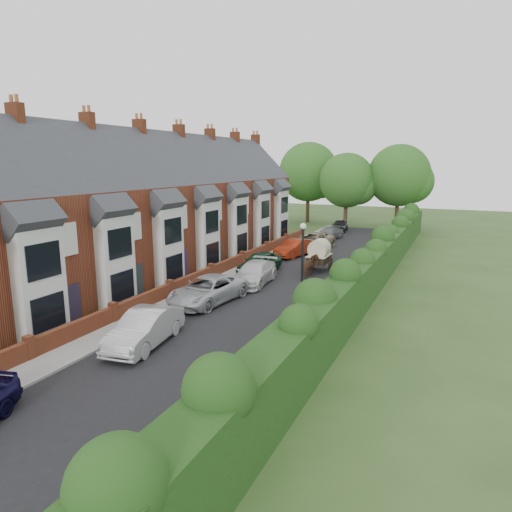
{
  "coord_description": "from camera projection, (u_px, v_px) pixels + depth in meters",
  "views": [
    {
      "loc": [
        10.46,
        -17.21,
        8.07
      ],
      "look_at": [
        -1.34,
        8.83,
        2.2
      ],
      "focal_mm": 32.0,
      "sensor_mm": 36.0,
      "label": 1
    }
  ],
  "objects": [
    {
      "name": "ground",
      "position": [
        204.0,
        339.0,
        21.2
      ],
      "size": [
        140.0,
        140.0,
        0.0
      ],
      "primitive_type": "plane",
      "color": "#2D4C1E",
      "rests_on": "ground"
    },
    {
      "name": "road",
      "position": [
        280.0,
        282.0,
        31.22
      ],
      "size": [
        6.0,
        58.0,
        0.02
      ],
      "primitive_type": "cube",
      "color": "black",
      "rests_on": "ground"
    },
    {
      "name": "pavement_hedge_side",
      "position": [
        339.0,
        288.0,
        29.55
      ],
      "size": [
        2.2,
        58.0,
        0.12
      ],
      "primitive_type": "cube",
      "color": "#999591",
      "rests_on": "ground"
    },
    {
      "name": "pavement_house_side",
      "position": [
        230.0,
        276.0,
        32.77
      ],
      "size": [
        1.7,
        58.0,
        0.12
      ],
      "primitive_type": "cube",
      "color": "#999591",
      "rests_on": "ground"
    },
    {
      "name": "kerb_hedge_side",
      "position": [
        323.0,
        287.0,
        29.98
      ],
      "size": [
        0.18,
        58.0,
        0.13
      ],
      "primitive_type": "cube",
      "color": "#969690",
      "rests_on": "ground"
    },
    {
      "name": "kerb_house_side",
      "position": [
        240.0,
        277.0,
        32.44
      ],
      "size": [
        0.18,
        58.0,
        0.13
      ],
      "primitive_type": "cube",
      "color": "#969690",
      "rests_on": "ground"
    },
    {
      "name": "hedge",
      "position": [
        368.0,
        268.0,
        28.51
      ],
      "size": [
        2.1,
        58.0,
        2.85
      ],
      "color": "#193811",
      "rests_on": "ground"
    },
    {
      "name": "terrace_row",
      "position": [
        145.0,
        212.0,
        33.61
      ],
      "size": [
        9.05,
        40.5,
        11.5
      ],
      "color": "brown",
      "rests_on": "ground"
    },
    {
      "name": "garden_wall_row",
      "position": [
        211.0,
        272.0,
        32.2
      ],
      "size": [
        0.35,
        40.35,
        1.1
      ],
      "color": "brown",
      "rests_on": "ground"
    },
    {
      "name": "lamppost",
      "position": [
        302.0,
        260.0,
        22.74
      ],
      "size": [
        0.32,
        0.32,
        5.16
      ],
      "color": "black",
      "rests_on": "ground"
    },
    {
      "name": "tree_far_left",
      "position": [
        350.0,
        182.0,
        56.89
      ],
      "size": [
        7.14,
        6.8,
        9.29
      ],
      "color": "#332316",
      "rests_on": "ground"
    },
    {
      "name": "tree_far_right",
      "position": [
        402.0,
        177.0,
        56.11
      ],
      "size": [
        7.98,
        7.6,
        10.31
      ],
      "color": "#332316",
      "rests_on": "ground"
    },
    {
      "name": "tree_far_back",
      "position": [
        311.0,
        173.0,
        61.78
      ],
      "size": [
        8.4,
        8.0,
        10.82
      ],
      "color": "#332316",
      "rests_on": "ground"
    },
    {
      "name": "car_silver_a",
      "position": [
        145.0,
        328.0,
        20.39
      ],
      "size": [
        2.34,
        5.0,
        1.59
      ],
      "primitive_type": "imported",
      "rotation": [
        0.0,
        0.0,
        0.14
      ],
      "color": "#BCBCC1",
      "rests_on": "ground"
    },
    {
      "name": "car_silver_b",
      "position": [
        208.0,
        290.0,
        26.6
      ],
      "size": [
        3.17,
        5.8,
        1.54
      ],
      "primitive_type": "imported",
      "rotation": [
        0.0,
        0.0,
        -0.11
      ],
      "color": "#AFB3B7",
      "rests_on": "ground"
    },
    {
      "name": "car_white",
      "position": [
        254.0,
        273.0,
        30.8
      ],
      "size": [
        2.49,
        5.26,
        1.48
      ],
      "primitive_type": "imported",
      "rotation": [
        0.0,
        0.0,
        0.08
      ],
      "color": "silver",
      "rests_on": "ground"
    },
    {
      "name": "car_green",
      "position": [
        260.0,
        262.0,
        34.01
      ],
      "size": [
        2.27,
        4.67,
        1.54
      ],
      "primitive_type": "imported",
      "rotation": [
        0.0,
        0.0,
        -0.1
      ],
      "color": "#0F321A",
      "rests_on": "ground"
    },
    {
      "name": "car_red",
      "position": [
        294.0,
        248.0,
        39.82
      ],
      "size": [
        2.6,
        4.74,
        1.48
      ],
      "primitive_type": "imported",
      "rotation": [
        0.0,
        0.0,
        -0.24
      ],
      "color": "maroon",
      "rests_on": "ground"
    },
    {
      "name": "car_beige",
      "position": [
        312.0,
        241.0,
        43.21
      ],
      "size": [
        3.49,
        5.95,
        1.55
      ],
      "primitive_type": "imported",
      "rotation": [
        0.0,
        0.0,
        -0.17
      ],
      "color": "tan",
      "rests_on": "ground"
    },
    {
      "name": "car_grey",
      "position": [
        329.0,
        233.0,
        48.7
      ],
      "size": [
        2.72,
        4.73,
        1.29
      ],
      "primitive_type": "imported",
      "rotation": [
        0.0,
        0.0,
        -0.22
      ],
      "color": "slate",
      "rests_on": "ground"
    },
    {
      "name": "car_black",
      "position": [
        340.0,
        225.0,
        54.43
      ],
      "size": [
        2.13,
        4.29,
        1.41
      ],
      "primitive_type": "imported",
      "rotation": [
        0.0,
        0.0,
        0.12
      ],
      "color": "black",
      "rests_on": "ground"
    },
    {
      "name": "horse",
      "position": [
        311.0,
        266.0,
        32.57
      ],
      "size": [
        0.92,
        1.9,
        1.58
      ],
      "primitive_type": "imported",
      "rotation": [
        0.0,
        0.0,
        3.18
      ],
      "color": "#52301E",
      "rests_on": "ground"
    },
    {
      "name": "horse_cart",
      "position": [
        319.0,
        253.0,
        34.25
      ],
      "size": [
        1.54,
        3.4,
        2.46
      ],
      "color": "black",
      "rests_on": "ground"
    }
  ]
}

